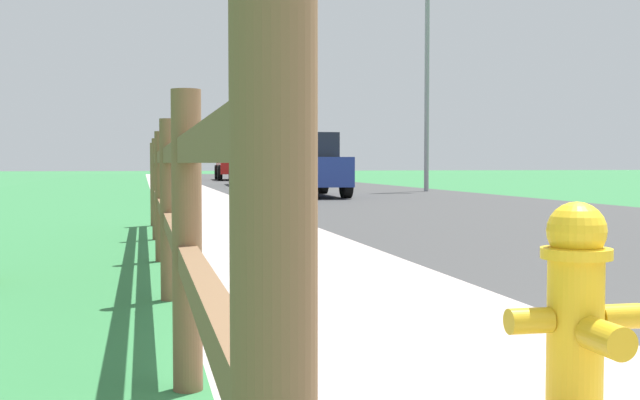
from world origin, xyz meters
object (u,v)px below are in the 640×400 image
object	(u,v)px
street_lamp	(430,57)
parked_car_silver	(259,166)
parked_car_red	(236,165)
fire_hydrant	(577,312)
parked_suv_blue	(298,166)

from	to	relation	value
street_lamp	parked_car_silver	bearing A→B (deg)	119.87
parked_car_red	fire_hydrant	bearing A→B (deg)	-94.89
parked_suv_blue	parked_car_silver	xyz separation A→B (m)	(0.37, 9.54, -0.04)
parked_car_silver	street_lamp	distance (m)	8.85
parked_car_red	street_lamp	distance (m)	17.83
parked_suv_blue	street_lamp	distance (m)	6.01
parked_suv_blue	parked_car_red	world-z (taller)	parked_suv_blue
parked_suv_blue	parked_car_red	distance (m)	19.52
parked_car_silver	parked_car_red	distance (m)	9.98
fire_hydrant	parked_car_silver	distance (m)	27.51
parked_suv_blue	parked_car_silver	bearing A→B (deg)	87.78
street_lamp	parked_suv_blue	bearing A→B (deg)	-151.71
fire_hydrant	parked_car_silver	world-z (taller)	parked_car_silver
fire_hydrant	parked_suv_blue	size ratio (longest dim) A/B	0.15
parked_suv_blue	parked_car_silver	size ratio (longest dim) A/B	0.98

